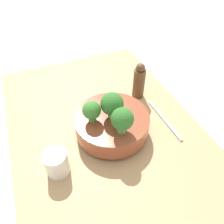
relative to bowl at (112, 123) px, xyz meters
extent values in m
plane|color=silver|center=(0.04, 0.02, -0.09)|extent=(6.00, 6.00, 0.00)
cube|color=tan|center=(0.04, 0.02, -0.06)|extent=(0.89, 0.61, 0.05)
cylinder|color=brown|center=(0.00, 0.00, -0.03)|extent=(0.10, 0.10, 0.01)
cylinder|color=brown|center=(0.00, 0.00, 0.00)|extent=(0.23, 0.23, 0.06)
cylinder|color=#7AB256|center=(0.00, 0.00, 0.05)|extent=(0.02, 0.02, 0.03)
sphere|color=#2D6B28|center=(0.00, 0.00, 0.08)|extent=(0.07, 0.07, 0.07)
cylinder|color=#609347|center=(0.01, 0.06, 0.04)|extent=(0.02, 0.02, 0.02)
sphere|color=#387A2D|center=(0.01, 0.06, 0.07)|extent=(0.05, 0.05, 0.05)
cylinder|color=#609347|center=(-0.06, 0.00, 0.05)|extent=(0.03, 0.03, 0.03)
sphere|color=#2D6B28|center=(-0.06, 0.00, 0.08)|extent=(0.06, 0.06, 0.06)
cylinder|color=silver|center=(-0.07, 0.19, 0.00)|extent=(0.06, 0.06, 0.08)
cylinder|color=brown|center=(0.13, -0.16, 0.02)|extent=(0.04, 0.04, 0.12)
sphere|color=brown|center=(0.13, -0.16, 0.08)|extent=(0.03, 0.03, 0.03)
cube|color=silver|center=(-0.02, -0.19, -0.04)|extent=(0.20, 0.01, 0.01)
camera|label=1|loc=(-0.43, 0.18, 0.51)|focal=35.00mm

